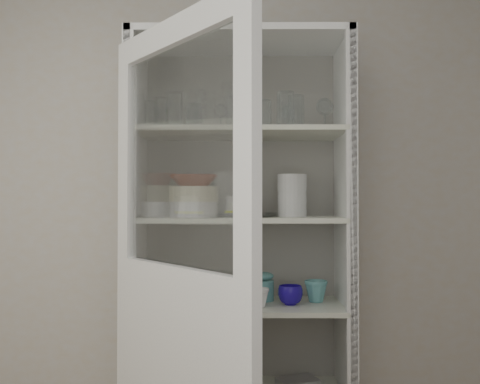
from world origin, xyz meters
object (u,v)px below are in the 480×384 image
at_px(goblet_1, 221,118).
at_px(plate_stack_front, 194,210).
at_px(yellow_trivet, 242,212).
at_px(white_ramekin, 242,204).
at_px(goblet_0, 162,119).
at_px(grey_bowl_stack, 292,196).
at_px(mug_white, 259,298).
at_px(measuring_cups, 174,303).
at_px(mug_blue, 290,295).
at_px(cream_dish, 202,381).
at_px(cream_bowl, 194,194).
at_px(glass_platter, 242,215).
at_px(white_canister, 153,288).
at_px(teal_jar, 264,288).
at_px(mug_teal, 316,291).
at_px(pantry_cabinet, 240,284).
at_px(goblet_2, 288,119).
at_px(goblet_3, 325,114).
at_px(cupboard_door, 177,330).
at_px(terracotta_bowl, 194,181).
at_px(plate_stack_back, 157,209).

relative_size(goblet_1, plate_stack_front, 0.73).
relative_size(yellow_trivet, white_ramekin, 1.03).
xyz_separation_m(goblet_0, goblet_1, (0.29, 0.01, 0.01)).
relative_size(grey_bowl_stack, mug_white, 2.22).
distance_m(plate_stack_front, measuring_cups, 0.43).
distance_m(yellow_trivet, grey_bowl_stack, 0.25).
height_order(grey_bowl_stack, mug_blue, grey_bowl_stack).
distance_m(mug_blue, cream_dish, 0.58).
height_order(cream_bowl, glass_platter, cream_bowl).
xyz_separation_m(goblet_0, white_canister, (-0.03, -0.07, -0.81)).
bearing_deg(teal_jar, glass_platter, -158.01).
bearing_deg(teal_jar, mug_teal, -6.96).
bearing_deg(pantry_cabinet, white_canister, -173.56).
xyz_separation_m(measuring_cups, cream_dish, (0.12, 0.10, -0.38)).
relative_size(yellow_trivet, mug_white, 1.69).
height_order(goblet_2, measuring_cups, goblet_2).
height_order(plate_stack_front, mug_white, plate_stack_front).
bearing_deg(goblet_2, goblet_1, -178.75).
bearing_deg(grey_bowl_stack, goblet_2, 102.49).
distance_m(goblet_3, white_ramekin, 0.59).
height_order(goblet_2, glass_platter, goblet_2).
bearing_deg(goblet_1, cupboard_door, -100.76).
distance_m(goblet_3, terracotta_bowl, 0.72).
relative_size(yellow_trivet, measuring_cups, 1.71).
bearing_deg(mug_blue, cream_dish, 157.26).
distance_m(glass_platter, mug_teal, 0.50).
bearing_deg(mug_white, grey_bowl_stack, 22.68).
xyz_separation_m(goblet_3, teal_jar, (-0.30, -0.03, -0.84)).
bearing_deg(glass_platter, mug_teal, 1.97).
distance_m(plate_stack_front, white_canister, 0.43).
bearing_deg(goblet_2, mug_blue, -90.43).
bearing_deg(glass_platter, terracotta_bowl, -156.79).
bearing_deg(cream_dish, terracotta_bowl, -110.96).
bearing_deg(white_ramekin, goblet_2, 21.10).
height_order(cupboard_door, glass_platter, cupboard_door).
distance_m(mug_blue, white_canister, 0.64).
bearing_deg(goblet_2, grey_bowl_stack, -77.51).
distance_m(cream_bowl, grey_bowl_stack, 0.47).
bearing_deg(pantry_cabinet, terracotta_bowl, -145.74).
bearing_deg(plate_stack_back, glass_platter, -13.89).
relative_size(goblet_2, plate_stack_front, 0.70).
xyz_separation_m(goblet_3, white_ramekin, (-0.40, -0.07, -0.43)).
xyz_separation_m(goblet_0, mug_blue, (0.61, -0.13, -0.83)).
distance_m(terracotta_bowl, teal_jar, 0.61).
bearing_deg(plate_stack_back, pantry_cabinet, -7.58).
relative_size(goblet_3, terracotta_bowl, 0.88).
xyz_separation_m(goblet_3, yellow_trivet, (-0.40, -0.07, -0.47)).
distance_m(plate_stack_front, terracotta_bowl, 0.13).
bearing_deg(goblet_1, white_ramekin, -37.69).
distance_m(goblet_1, mug_white, 0.88).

